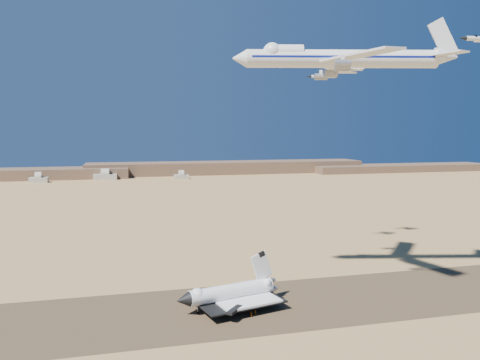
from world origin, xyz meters
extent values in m
plane|color=#A47E48|center=(0.00, 0.00, 0.00)|extent=(1200.00, 1200.00, 0.00)
cube|color=brown|center=(0.00, 0.00, 0.03)|extent=(600.00, 50.00, 0.06)
cube|color=brown|center=(120.00, 540.00, 9.00)|extent=(420.00, 60.00, 18.00)
cube|color=brown|center=(400.00, 510.00, 5.50)|extent=(300.00, 60.00, 11.00)
cube|color=#B4AE9F|center=(-140.00, 470.00, 3.25)|extent=(22.00, 14.00, 6.50)
cube|color=#B4AE9F|center=(-60.00, 485.00, 3.75)|extent=(30.00, 15.00, 7.50)
cube|color=#B4AE9F|center=(40.00, 475.00, 2.75)|extent=(19.00, 12.50, 5.50)
cylinder|color=white|center=(-0.17, 0.76, 5.95)|extent=(32.14, 13.00, 5.55)
cone|color=black|center=(-17.70, -3.56, 5.95)|extent=(5.60, 6.19, 5.28)
sphere|color=white|center=(-12.69, -2.33, 6.74)|extent=(5.16, 5.16, 5.16)
cube|color=white|center=(3.68, 1.71, 3.67)|extent=(26.89, 28.34, 0.89)
cube|color=black|center=(1.75, 1.24, 3.22)|extent=(34.59, 30.24, 0.50)
cube|color=white|center=(12.35, 3.85, 13.69)|extent=(9.09, 2.88, 11.42)
cylinder|color=gray|center=(-12.69, -2.33, 1.59)|extent=(0.36, 0.36, 3.17)
cylinder|color=black|center=(-12.69, -2.33, 0.55)|extent=(1.17, 0.69, 1.09)
cylinder|color=gray|center=(6.79, -2.63, 1.59)|extent=(0.36, 0.36, 3.17)
cylinder|color=black|center=(6.79, -2.63, 0.55)|extent=(1.17, 0.69, 1.09)
cylinder|color=gray|center=(4.42, 7.00, 1.59)|extent=(0.36, 0.36, 3.17)
cylinder|color=black|center=(4.42, 7.00, 0.55)|extent=(1.17, 0.69, 1.09)
cylinder|color=white|center=(45.33, 8.36, 90.97)|extent=(72.28, 22.75, 6.83)
cone|color=white|center=(7.34, 16.99, 90.97)|extent=(6.72, 7.84, 6.83)
sphere|color=white|center=(19.31, 14.27, 93.43)|extent=(7.04, 7.04, 7.04)
cube|color=white|center=(43.62, -8.77, 89.69)|extent=(17.66, 33.41, 0.75)
cube|color=white|center=(51.19, 24.53, 89.69)|extent=(28.19, 30.51, 0.75)
cube|color=white|center=(81.25, -6.93, 92.04)|extent=(9.08, 12.95, 0.53)
cube|color=white|center=(84.32, 6.60, 92.04)|extent=(12.28, 12.60, 0.53)
cube|color=white|center=(82.79, -0.16, 98.98)|extent=(12.03, 3.43, 15.26)
cylinder|color=gray|center=(41.11, -0.54, 86.49)|extent=(5.82, 3.89, 2.77)
cylinder|color=gray|center=(36.90, -9.43, 86.49)|extent=(5.82, 3.89, 2.77)
cylinder|color=gray|center=(45.37, 18.19, 86.49)|extent=(5.82, 3.89, 2.77)
cylinder|color=gray|center=(45.42, 28.03, 86.49)|extent=(5.82, 3.89, 2.77)
imported|color=#C4550B|center=(4.81, -9.53, 0.90)|extent=(0.41, 0.62, 1.68)
imported|color=#C4550B|center=(6.75, -7.84, 0.93)|extent=(0.54, 0.88, 1.75)
imported|color=#C4550B|center=(4.89, -8.75, 0.92)|extent=(1.11, 0.80, 1.71)
cone|color=black|center=(63.33, -35.17, 91.29)|extent=(2.64, 1.53, 1.26)
sphere|color=black|center=(67.37, -35.62, 91.77)|extent=(1.36, 1.36, 1.36)
cylinder|color=white|center=(61.49, 61.64, 90.82)|extent=(12.04, 3.58, 1.40)
cone|color=black|center=(54.42, 62.97, 90.82)|extent=(2.79, 1.75, 1.30)
sphere|color=black|center=(58.54, 62.19, 91.32)|extent=(1.40, 1.40, 1.40)
cube|color=white|center=(62.47, 61.46, 90.62)|extent=(4.90, 8.50, 0.25)
cube|color=white|center=(66.40, 60.73, 90.82)|extent=(3.08, 5.31, 0.20)
cube|color=white|center=(66.59, 60.69, 92.22)|extent=(3.02, 0.80, 3.38)
cylinder|color=white|center=(79.94, 68.81, 95.88)|extent=(12.95, 4.80, 1.52)
cone|color=black|center=(72.40, 70.80, 95.88)|extent=(3.08, 2.08, 1.41)
sphere|color=black|center=(76.80, 69.64, 96.42)|extent=(1.52, 1.52, 1.52)
cube|color=white|center=(80.99, 68.53, 95.67)|extent=(5.89, 9.35, 0.27)
cube|color=white|center=(85.18, 67.42, 95.88)|extent=(3.69, 5.85, 0.22)
cube|color=white|center=(85.39, 67.36, 97.40)|extent=(3.24, 1.10, 3.67)
camera|label=1|loc=(-36.62, -158.40, 63.20)|focal=35.00mm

